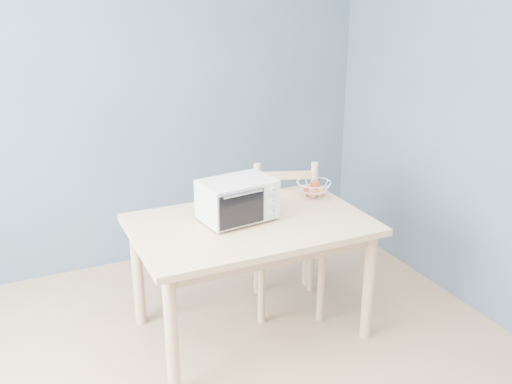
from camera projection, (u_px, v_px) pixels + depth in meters
name	position (u px, v px, depth m)	size (l,w,h in m)	color
room	(229.00, 201.00, 2.19)	(4.01, 4.51, 2.61)	tan
dining_table	(251.00, 237.00, 3.43)	(1.40, 0.90, 0.75)	#E1B587
toaster_oven	(235.00, 200.00, 3.37)	(0.46, 0.37, 0.25)	silver
fruit_basket	(313.00, 189.00, 3.77)	(0.24, 0.24, 0.12)	white
dining_chair	(288.00, 239.00, 3.81)	(0.58, 0.58, 0.97)	#E1B587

